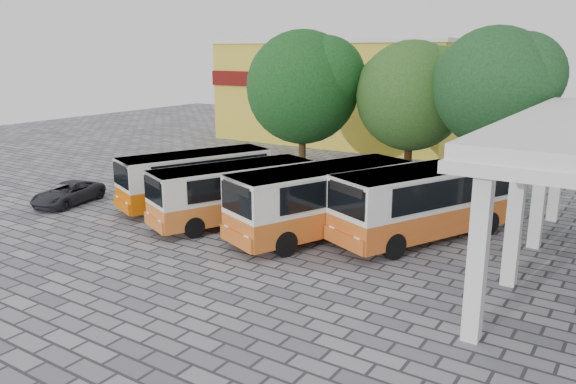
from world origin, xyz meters
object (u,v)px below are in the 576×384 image
Objects in this scene: bus_centre_left at (233,190)px; bus_centre_right at (322,197)px; bus_far_left at (196,176)px; bus_far_right at (425,199)px; parked_car at (68,193)px.

bus_centre_left is 0.90× the size of bus_centre_right.
bus_far_right is at bearing 29.72° from bus_far_left.
bus_centre_right reaches higher than bus_centre_left.
bus_centre_right is (7.46, -0.62, 0.14)m from bus_far_left.
bus_far_left is 6.59m from parked_car.
parked_car is at bearing -140.04° from bus_far_right.
bus_centre_right reaches higher than bus_far_left.
bus_far_right is 2.22× the size of parked_car.
bus_far_left is at bearing -162.71° from bus_centre_right.
bus_centre_right is (4.22, 0.55, 0.16)m from bus_centre_left.
bus_far_left is 3.45m from bus_centre_left.
bus_centre_right is 13.43m from parked_car.
bus_centre_left is 0.89× the size of bus_far_right.
bus_far_right reaches higher than parked_car.
bus_centre_left is 1.98× the size of parked_car.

